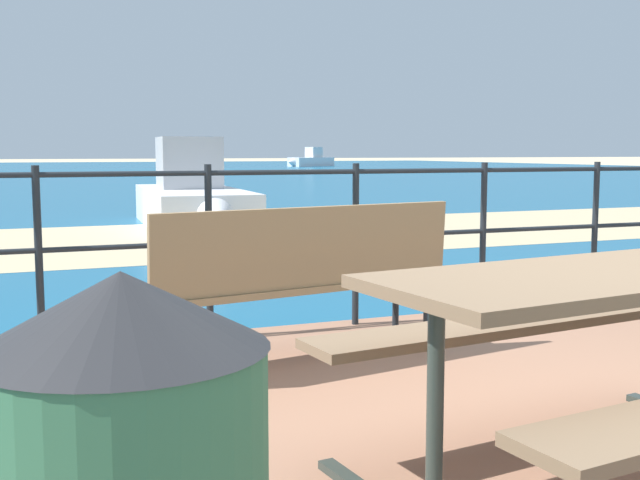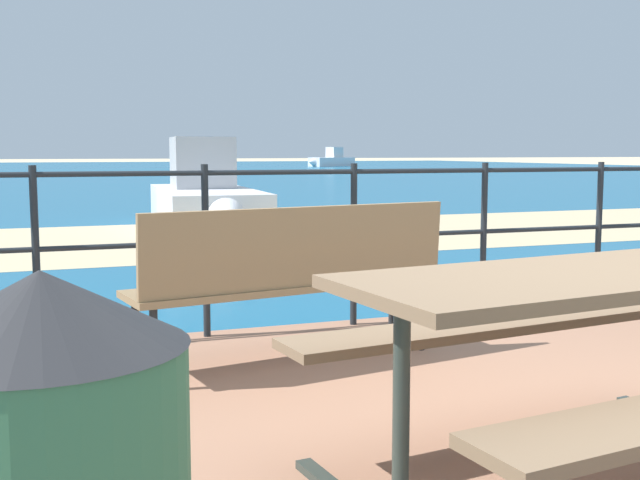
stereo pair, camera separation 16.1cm
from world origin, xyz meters
TOP-DOWN VIEW (x-y plane):
  - ground_plane at (0.00, 0.00)m, footprint 240.00×240.00m
  - patio_paving at (0.00, 0.00)m, footprint 6.40×5.20m
  - sea_water at (0.00, 40.00)m, footprint 90.00×90.00m
  - beach_strip at (0.00, 8.37)m, footprint 54.05×5.24m
  - picnic_table at (-0.19, -0.20)m, footprint 2.00×1.52m
  - park_bench at (-0.68, 1.65)m, footprint 1.79×0.70m
  - railing_fence at (0.00, 2.47)m, footprint 5.94×0.04m
  - boat_mid at (19.61, 54.74)m, footprint 4.40×2.79m
  - boat_far at (0.57, 10.05)m, footprint 1.67×4.48m

SIDE VIEW (x-z plane):
  - ground_plane at x=0.00m, z-range 0.00..0.00m
  - sea_water at x=0.00m, z-range 0.00..0.01m
  - beach_strip at x=0.00m, z-range 0.00..0.01m
  - patio_paving at x=0.00m, z-range 0.00..0.06m
  - boat_far at x=0.57m, z-range -0.27..1.15m
  - boat_mid at x=19.61m, z-range -0.26..1.23m
  - park_bench at x=-0.68m, z-range 0.15..1.01m
  - picnic_table at x=-0.19m, z-range 0.27..1.04m
  - railing_fence at x=0.00m, z-range 0.18..1.25m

